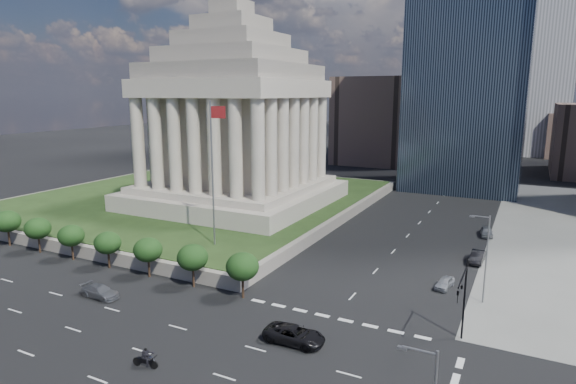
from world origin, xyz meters
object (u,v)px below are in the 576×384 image
Objects in this scene: war_memorial at (234,101)px; street_lamp_north at (485,254)px; suv_grey at (100,291)px; flagpole at (213,166)px; traffic_signal_ne at (463,294)px; motorcycle_trail at (145,357)px; parked_sedan_mid at (477,257)px; parked_sedan_far at (487,232)px; parked_sedan_near at (445,283)px; pickup_truck at (294,335)px.

war_memorial is 54.92m from street_lamp_north.
war_memorial reaches higher than suv_grey.
flagpole reaches higher than traffic_signal_ne.
street_lamp_north is 4.07× the size of motorcycle_trail.
war_memorial reaches higher than parked_sedan_mid.
parked_sedan_mid is 13.92m from parked_sedan_far.
parked_sedan_near is at bearing -100.57° from parked_sedan_mid.
war_memorial is 60.00m from traffic_signal_ne.
traffic_signal_ne is at bearing -85.75° from parked_sedan_mid.
motorcycle_trail reaches higher than parked_sedan_near.
traffic_signal_ne is at bearing -96.65° from parked_sedan_far.
parked_sedan_mid is (12.81, 31.02, -0.03)m from pickup_truck.
suv_grey is at bearing -154.82° from street_lamp_north.
street_lamp_north is (35.16, 1.00, -7.45)m from flagpole.
parked_sedan_far reaches higher than parked_sedan_near.
street_lamp_north is at bearing 1.63° from flagpole.
parked_sedan_far is 1.83× the size of motorcycle_trail.
motorcycle_trail is (14.82, -8.52, 0.20)m from suv_grey.
flagpole is 33.42m from parked_sedan_near.
street_lamp_north is (0.83, 11.30, 0.41)m from traffic_signal_ne.
parked_sedan_near is at bearing 6.20° from flagpole.
street_lamp_north is at bearing -94.33° from parked_sedan_far.
motorcycle_trail is at bearing -120.43° from parked_sedan_far.
suv_grey is (8.38, -41.31, -20.69)m from war_memorial.
suv_grey is (-3.79, -17.31, -12.40)m from flagpole.
parked_sedan_mid is at bearing 92.30° from traffic_signal_ne.
street_lamp_north reaches higher than parked_sedan_near.
traffic_signal_ne is (34.33, -10.30, -7.86)m from flagpole.
parked_sedan_far is at bearing 93.80° from street_lamp_north.
pickup_truck is 22.28m from parked_sedan_near.
flagpole reaches higher than parked_sedan_mid.
flagpole reaches higher than parked_sedan_far.
flagpole is 45.57m from parked_sedan_far.
flagpole is 3.43× the size of pickup_truck.
traffic_signal_ne is 39.10m from parked_sedan_far.
parked_sedan_near is at bearing -28.95° from pickup_truck.
parked_sedan_mid reaches higher than suv_grey.
flagpole is at bearing 163.29° from traffic_signal_ne.
motorcycle_trail reaches higher than suv_grey.
suv_grey is 1.29× the size of parked_sedan_near.
parked_sedan_mid is (37.12, 31.91, 0.07)m from suv_grey.
motorcycle_trail is (-9.49, -9.42, 0.11)m from pickup_truck.
parked_sedan_mid is (-1.83, 13.61, -4.88)m from street_lamp_north.
motorcycle_trail is (-19.80, -29.17, 0.27)m from parked_sedan_near.
traffic_signal_ne is 15.74m from pickup_truck.
street_lamp_north reaches higher than traffic_signal_ne.
parked_sedan_near is (-3.50, 13.65, -4.60)m from traffic_signal_ne.
pickup_truck reaches higher than parked_sedan_mid.
traffic_signal_ne is at bearing -36.42° from war_memorial.
suv_grey is (-38.12, -7.00, -4.54)m from traffic_signal_ne.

